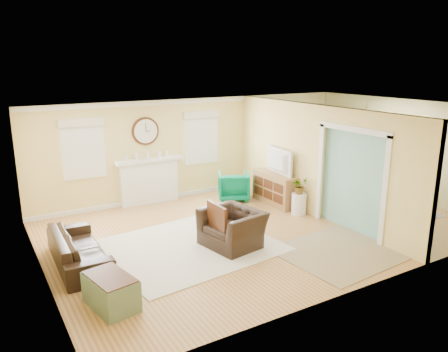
{
  "coord_description": "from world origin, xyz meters",
  "views": [
    {
      "loc": [
        -5.31,
        -7.32,
        3.52
      ],
      "look_at": [
        -0.8,
        0.3,
        1.2
      ],
      "focal_mm": 35.0,
      "sensor_mm": 36.0,
      "label": 1
    }
  ],
  "objects_px": {
    "eames_chair": "(232,228)",
    "sofa": "(79,248)",
    "dining_table": "(367,195)",
    "green_chair": "(234,186)",
    "credenza": "(275,189)"
  },
  "relations": [
    {
      "from": "eames_chair",
      "to": "sofa",
      "type": "bearing_deg",
      "value": -114.22
    },
    {
      "from": "green_chair",
      "to": "credenza",
      "type": "bearing_deg",
      "value": 157.54
    },
    {
      "from": "eames_chair",
      "to": "dining_table",
      "type": "height_order",
      "value": "eames_chair"
    },
    {
      "from": "sofa",
      "to": "credenza",
      "type": "relative_size",
      "value": 1.49
    },
    {
      "from": "green_chair",
      "to": "eames_chair",
      "type": "bearing_deg",
      "value": 85.41
    },
    {
      "from": "green_chair",
      "to": "dining_table",
      "type": "relative_size",
      "value": 0.42
    },
    {
      "from": "eames_chair",
      "to": "dining_table",
      "type": "xyz_separation_m",
      "value": [
        4.07,
        0.26,
        -0.03
      ]
    },
    {
      "from": "sofa",
      "to": "dining_table",
      "type": "height_order",
      "value": "dining_table"
    },
    {
      "from": "eames_chair",
      "to": "credenza",
      "type": "bearing_deg",
      "value": 115.78
    },
    {
      "from": "eames_chair",
      "to": "dining_table",
      "type": "relative_size",
      "value": 0.58
    },
    {
      "from": "green_chair",
      "to": "credenza",
      "type": "relative_size",
      "value": 0.58
    },
    {
      "from": "sofa",
      "to": "eames_chair",
      "type": "xyz_separation_m",
      "value": [
        2.79,
        -0.7,
        0.06
      ]
    },
    {
      "from": "eames_chair",
      "to": "credenza",
      "type": "xyz_separation_m",
      "value": [
        2.32,
        1.68,
        0.04
      ]
    },
    {
      "from": "sofa",
      "to": "eames_chair",
      "type": "bearing_deg",
      "value": -102.64
    },
    {
      "from": "credenza",
      "to": "dining_table",
      "type": "relative_size",
      "value": 0.72
    }
  ]
}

